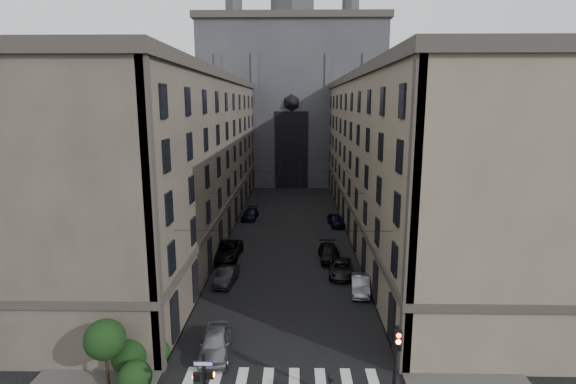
# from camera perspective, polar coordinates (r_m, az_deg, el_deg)

# --- Properties ---
(sidewalk_left) EXTENTS (7.00, 80.00, 0.15)m
(sidewalk_left) POSITION_cam_1_polar(r_m,az_deg,el_deg) (56.85, -10.53, -4.67)
(sidewalk_left) COLOR #383533
(sidewalk_left) RESTS_ON ground
(sidewalk_right) EXTENTS (7.00, 80.00, 0.15)m
(sidewalk_right) POSITION_cam_1_polar(r_m,az_deg,el_deg) (56.56, 10.88, -4.77)
(sidewalk_right) COLOR #383533
(sidewalk_right) RESTS_ON ground
(zebra_crossing) EXTENTS (11.00, 3.20, 0.01)m
(zebra_crossing) POSITION_cam_1_polar(r_m,az_deg,el_deg) (27.37, -0.92, -23.24)
(zebra_crossing) COLOR beige
(zebra_crossing) RESTS_ON ground
(building_left) EXTENTS (13.60, 60.60, 18.85)m
(building_left) POSITION_cam_1_polar(r_m,az_deg,el_deg) (55.74, -13.85, 4.60)
(building_left) COLOR #453D35
(building_left) RESTS_ON ground
(building_right) EXTENTS (13.60, 60.60, 18.85)m
(building_right) POSITION_cam_1_polar(r_m,az_deg,el_deg) (55.36, 14.24, 4.53)
(building_right) COLOR brown
(building_right) RESTS_ON ground
(gothic_tower) EXTENTS (35.00, 23.00, 58.00)m
(gothic_tower) POSITION_cam_1_polar(r_m,az_deg,el_deg) (92.53, 0.52, 12.69)
(gothic_tower) COLOR #2D2D33
(gothic_tower) RESTS_ON ground
(traffic_light_right) EXTENTS (0.34, 0.50, 5.20)m
(traffic_light_right) POSITION_cam_1_polar(r_m,az_deg,el_deg) (23.48, 13.52, -20.45)
(traffic_light_right) COLOR black
(traffic_light_right) RESTS_ON ground
(shrub_cluster) EXTENTS (3.90, 4.40, 3.90)m
(shrub_cluster) POSITION_cam_1_polar(r_m,az_deg,el_deg) (28.05, -20.08, -18.73)
(shrub_cluster) COLOR black
(shrub_cluster) RESTS_ON sidewalk_left
(tram_wires) EXTENTS (14.00, 60.00, 0.43)m
(tram_wires) POSITION_cam_1_polar(r_m,az_deg,el_deg) (53.81, 0.14, 2.44)
(tram_wires) COLOR black
(tram_wires) RESTS_ON ground
(car_left_near) EXTENTS (2.19, 4.77, 1.58)m
(car_left_near) POSITION_cam_1_polar(r_m,az_deg,el_deg) (29.90, -9.23, -18.38)
(car_left_near) COLOR slate
(car_left_near) RESTS_ON ground
(car_left_midnear) EXTENTS (1.87, 4.27, 1.36)m
(car_left_midnear) POSITION_cam_1_polar(r_m,az_deg,el_deg) (40.19, -7.83, -10.49)
(car_left_midnear) COLOR black
(car_left_midnear) RESTS_ON ground
(car_left_midfar) EXTENTS (2.99, 6.03, 1.64)m
(car_left_midfar) POSITION_cam_1_polar(r_m,az_deg,el_deg) (46.17, -7.83, -7.38)
(car_left_midfar) COLOR black
(car_left_midfar) RESTS_ON ground
(car_left_far) EXTENTS (2.19, 4.75, 1.34)m
(car_left_far) POSITION_cam_1_polar(r_m,az_deg,el_deg) (61.08, -4.85, -2.83)
(car_left_far) COLOR black
(car_left_far) RESTS_ON ground
(car_right_near) EXTENTS (1.87, 4.28, 1.37)m
(car_right_near) POSITION_cam_1_polar(r_m,az_deg,el_deg) (38.46, 9.18, -11.56)
(car_right_near) COLOR gray
(car_right_near) RESTS_ON ground
(car_right_midnear) EXTENTS (2.48, 4.92, 1.33)m
(car_right_midnear) POSITION_cam_1_polar(r_m,az_deg,el_deg) (41.80, 6.72, -9.61)
(car_right_midnear) COLOR black
(car_right_midnear) RESTS_ON ground
(car_right_midfar) EXTENTS (2.20, 5.06, 1.45)m
(car_right_midfar) POSITION_cam_1_polar(r_m,az_deg,el_deg) (45.49, 5.28, -7.75)
(car_right_midfar) COLOR black
(car_right_midfar) RESTS_ON ground
(car_right_far) EXTENTS (2.31, 4.56, 1.49)m
(car_right_far) POSITION_cam_1_polar(r_m,az_deg,el_deg) (57.87, 6.14, -3.57)
(car_right_far) COLOR black
(car_right_far) RESTS_ON ground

